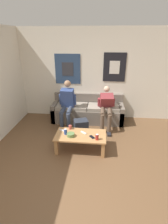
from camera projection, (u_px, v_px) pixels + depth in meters
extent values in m
plane|color=brown|center=(68.00, 186.00, 2.91)|extent=(18.00, 18.00, 0.00)
cube|color=silver|center=(85.00, 75.00, 5.03)|extent=(10.00, 0.05, 2.55)
cube|color=navy|center=(68.00, 69.00, 4.98)|extent=(0.73, 0.01, 0.84)
cube|color=#2D2D33|center=(68.00, 69.00, 4.98)|extent=(0.33, 0.01, 0.38)
cube|color=black|center=(115.00, 67.00, 4.83)|extent=(0.62, 0.01, 0.79)
cube|color=silver|center=(115.00, 67.00, 4.83)|extent=(0.28, 0.01, 0.35)
cube|color=#70665B|center=(88.00, 105.00, 5.30)|extent=(2.03, 0.13, 0.75)
cube|color=#70665B|center=(87.00, 115.00, 5.05)|extent=(2.03, 0.55, 0.41)
cube|color=#70665B|center=(55.00, 112.00, 5.12)|extent=(0.12, 0.55, 0.53)
cube|color=#70665B|center=(121.00, 114.00, 4.94)|extent=(0.12, 0.55, 0.53)
cube|color=gray|center=(72.00, 106.00, 4.99)|extent=(0.88, 0.51, 0.10)
cube|color=gray|center=(103.00, 107.00, 4.91)|extent=(0.88, 0.51, 0.10)
cube|color=#B27F4C|center=(81.00, 135.00, 3.73)|extent=(1.08, 0.58, 0.03)
cube|color=#B27F4C|center=(61.00, 136.00, 4.06)|extent=(0.07, 0.07, 0.34)
cube|color=#B27F4C|center=(103.00, 138.00, 3.97)|extent=(0.07, 0.07, 0.34)
cube|color=#B27F4C|center=(56.00, 148.00, 3.63)|extent=(0.07, 0.07, 0.34)
cube|color=#B27F4C|center=(103.00, 150.00, 3.54)|extent=(0.07, 0.07, 0.34)
cylinder|color=#384256|center=(63.00, 110.00, 4.60)|extent=(0.11, 0.42, 0.11)
cylinder|color=#384256|center=(62.00, 122.00, 4.51)|extent=(0.10, 0.10, 0.48)
cube|color=#232328|center=(61.00, 131.00, 4.54)|extent=(0.11, 0.25, 0.05)
cylinder|color=#384256|center=(70.00, 110.00, 4.59)|extent=(0.11, 0.42, 0.11)
cylinder|color=#384256|center=(68.00, 122.00, 4.49)|extent=(0.10, 0.10, 0.48)
cube|color=#232328|center=(68.00, 132.00, 4.52)|extent=(0.11, 0.25, 0.05)
cube|color=#33477F|center=(68.00, 98.00, 4.72)|extent=(0.35, 0.32, 0.54)
sphere|color=#9E7556|center=(68.00, 84.00, 4.63)|extent=(0.18, 0.18, 0.18)
cylinder|color=#33477F|center=(61.00, 99.00, 4.76)|extent=(0.08, 0.10, 0.29)
cylinder|color=#33477F|center=(75.00, 100.00, 4.72)|extent=(0.08, 0.10, 0.29)
cylinder|color=brown|center=(103.00, 112.00, 4.51)|extent=(0.11, 0.40, 0.11)
cylinder|color=brown|center=(102.00, 123.00, 4.43)|extent=(0.10, 0.10, 0.48)
cube|color=#232328|center=(102.00, 133.00, 4.46)|extent=(0.11, 0.25, 0.05)
cylinder|color=brown|center=(110.00, 112.00, 4.50)|extent=(0.11, 0.40, 0.11)
cylinder|color=brown|center=(109.00, 124.00, 4.41)|extent=(0.10, 0.10, 0.48)
cube|color=#232328|center=(109.00, 133.00, 4.44)|extent=(0.11, 0.25, 0.05)
cube|color=maroon|center=(106.00, 101.00, 4.71)|extent=(0.38, 0.44, 0.48)
sphere|color=beige|center=(107.00, 89.00, 4.75)|extent=(0.16, 0.16, 0.16)
cylinder|color=maroon|center=(99.00, 102.00, 4.77)|extent=(0.08, 0.14, 0.25)
cylinder|color=maroon|center=(113.00, 103.00, 4.73)|extent=(0.08, 0.14, 0.25)
cube|color=#282D38|center=(81.00, 127.00, 4.45)|extent=(0.41, 0.36, 0.37)
cube|color=#282D38|center=(82.00, 132.00, 4.37)|extent=(0.26, 0.16, 0.16)
cylinder|color=#607F47|center=(71.00, 135.00, 3.65)|extent=(0.16, 0.16, 0.07)
torus|color=#607F47|center=(71.00, 134.00, 3.64)|extent=(0.17, 0.17, 0.02)
cylinder|color=#B24C42|center=(70.00, 127.00, 3.93)|extent=(0.07, 0.07, 0.09)
cylinder|color=black|center=(70.00, 125.00, 3.91)|extent=(0.00, 0.00, 0.01)
cylinder|color=#28479E|center=(66.00, 132.00, 3.71)|extent=(0.07, 0.07, 0.12)
cylinder|color=silver|center=(65.00, 129.00, 3.69)|extent=(0.06, 0.06, 0.00)
cylinder|color=maroon|center=(97.00, 137.00, 3.52)|extent=(0.07, 0.07, 0.12)
cylinder|color=silver|center=(97.00, 134.00, 3.49)|extent=(0.06, 0.06, 0.00)
cube|color=white|center=(84.00, 133.00, 3.78)|extent=(0.13, 0.12, 0.02)
cylinder|color=#333842|center=(83.00, 132.00, 3.79)|extent=(0.01, 0.01, 0.00)
cube|color=white|center=(62.00, 130.00, 3.87)|extent=(0.14, 0.10, 0.02)
cylinder|color=#333842|center=(61.00, 129.00, 3.88)|extent=(0.01, 0.01, 0.00)
cube|color=black|center=(92.00, 137.00, 3.62)|extent=(0.14, 0.15, 0.01)
cube|color=black|center=(92.00, 137.00, 3.62)|extent=(0.12, 0.13, 0.00)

